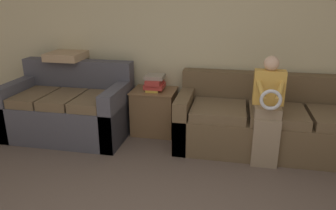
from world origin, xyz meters
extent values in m
cube|color=beige|center=(0.00, 2.98, 1.27)|extent=(7.95, 0.06, 2.55)
cube|color=brown|center=(0.97, 2.49, 0.21)|extent=(2.29, 0.88, 0.42)
cube|color=brown|center=(0.97, 2.83, 0.63)|extent=(2.29, 0.20, 0.43)
cube|color=brown|center=(-0.10, 2.49, 0.32)|extent=(0.16, 0.88, 0.63)
cube|color=brown|center=(0.31, 2.39, 0.48)|extent=(0.62, 0.64, 0.11)
cube|color=brown|center=(0.97, 2.39, 0.48)|extent=(0.62, 0.64, 0.11)
cube|color=#4C4C56|center=(-1.60, 2.38, 0.23)|extent=(1.51, 0.90, 0.47)
cube|color=#4C4C56|center=(-1.60, 2.73, 0.70)|extent=(1.51, 0.20, 0.46)
cube|color=#4C4C56|center=(-2.28, 2.38, 0.35)|extent=(0.16, 0.90, 0.70)
cube|color=#4C4C56|center=(-0.93, 2.38, 0.35)|extent=(0.16, 0.90, 0.70)
cube|color=brown|center=(-2.00, 2.28, 0.52)|extent=(0.37, 0.66, 0.11)
cube|color=brown|center=(-1.60, 2.28, 0.52)|extent=(0.37, 0.66, 0.11)
cube|color=brown|center=(-1.20, 2.28, 0.52)|extent=(0.37, 0.66, 0.11)
cube|color=gray|center=(0.83, 2.05, 0.27)|extent=(0.27, 0.10, 0.53)
cube|color=gray|center=(0.83, 2.19, 0.59)|extent=(0.27, 0.28, 0.11)
cube|color=gold|center=(0.83, 2.26, 0.82)|extent=(0.32, 0.14, 0.37)
sphere|color=#DBB293|center=(0.83, 2.26, 1.08)|extent=(0.16, 0.16, 0.16)
torus|color=silver|center=(0.83, 1.99, 0.77)|extent=(0.22, 0.04, 0.22)
cylinder|color=gold|center=(0.73, 2.12, 0.85)|extent=(0.13, 0.31, 0.21)
cylinder|color=gold|center=(0.93, 2.12, 0.85)|extent=(0.13, 0.31, 0.21)
cube|color=brown|center=(-0.54, 2.69, 0.29)|extent=(0.54, 0.45, 0.59)
cube|color=brown|center=(-0.54, 2.69, 0.58)|extent=(0.56, 0.47, 0.02)
cube|color=gold|center=(-0.54, 2.69, 0.60)|extent=(0.16, 0.27, 0.03)
cube|color=#BC3833|center=(-0.53, 2.68, 0.65)|extent=(0.24, 0.26, 0.06)
cube|color=#BC3833|center=(-0.53, 2.68, 0.71)|extent=(0.19, 0.30, 0.06)
cube|color=gray|center=(-0.53, 2.71, 0.76)|extent=(0.24, 0.24, 0.05)
cube|color=tan|center=(-1.75, 2.73, 0.98)|extent=(0.46, 0.46, 0.10)
camera|label=1|loc=(0.45, -1.24, 1.78)|focal=35.00mm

